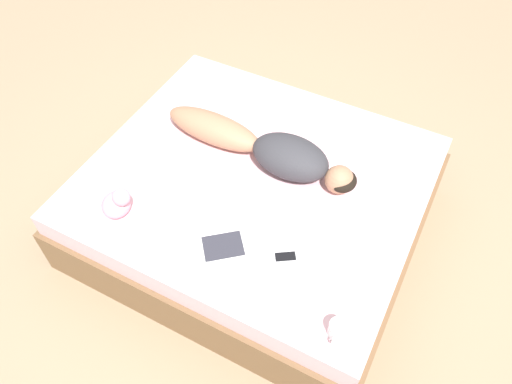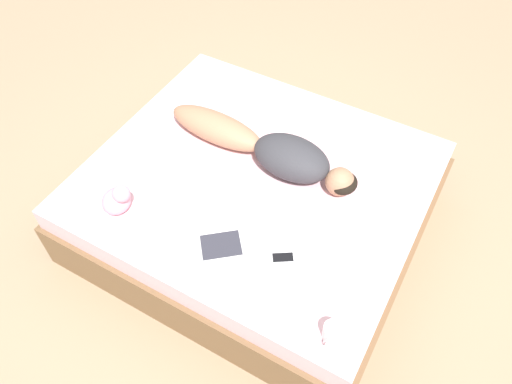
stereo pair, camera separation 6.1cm
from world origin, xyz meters
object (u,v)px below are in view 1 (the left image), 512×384
Objects in this scene: open_magazine at (219,229)px; cell_phone at (285,257)px; coffee_mug at (338,330)px; person at (265,148)px.

cell_phone is at bearing 50.74° from open_magazine.
cell_phone is at bearing -124.16° from coffee_mug.
coffee_mug reaches higher than open_magazine.
open_magazine is at bearing -108.47° from coffee_mug.
open_magazine is 0.41m from cell_phone.
person reaches higher than coffee_mug.
coffee_mug is (0.27, 0.82, 0.04)m from open_magazine.
person is 2.25× the size of open_magazine.
person is 0.61m from open_magazine.
person is at bearing 141.97° from open_magazine.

